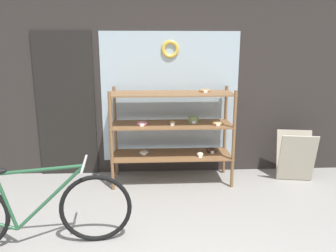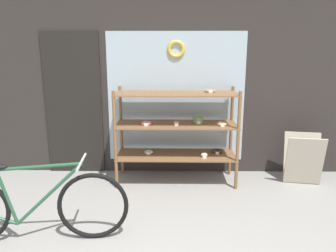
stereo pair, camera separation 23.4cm
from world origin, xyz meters
name	(u,v)px [view 1 (the left image)]	position (x,y,z in m)	size (l,w,h in m)	color
storefront_facade	(154,60)	(-0.03, 2.81, 1.69)	(6.19, 0.13, 3.46)	#2D2826
display_case	(174,127)	(0.23, 2.39, 0.80)	(1.66, 0.57, 1.33)	brown
bicycle	(34,210)	(-1.20, 0.86, 0.37)	(1.83, 0.46, 0.83)	black
sandwich_board	(295,156)	(1.97, 2.32, 0.36)	(0.54, 0.45, 0.70)	#B2A893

